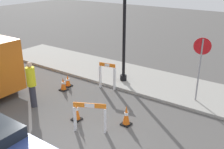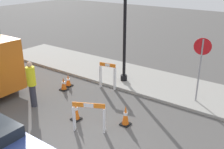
% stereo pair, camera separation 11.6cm
% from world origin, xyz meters
% --- Properties ---
extents(sidewalk_slab, '(18.00, 2.81, 0.11)m').
position_xyz_m(sidewalk_slab, '(0.00, 5.90, 0.05)').
color(sidewalk_slab, '#9E9B93').
rests_on(sidewalk_slab, ground_plane).
extents(streetlamp_post, '(0.44, 0.44, 4.97)m').
position_xyz_m(streetlamp_post, '(-1.36, 5.26, 3.31)').
color(streetlamp_post, black).
rests_on(streetlamp_post, sidewalk_slab).
extents(stop_sign, '(0.59, 0.13, 2.37)m').
position_xyz_m(stop_sign, '(1.87, 5.22, 1.69)').
color(stop_sign, gray).
rests_on(stop_sign, sidewalk_slab).
extents(barricade_0, '(0.72, 0.27, 1.12)m').
position_xyz_m(barricade_0, '(-1.57, 4.35, 0.59)').
color(barricade_0, white).
rests_on(barricade_0, ground_plane).
extents(barricade_1, '(0.95, 0.57, 0.96)m').
position_xyz_m(barricade_1, '(-0.15, 1.51, 0.54)').
color(barricade_1, white).
rests_on(barricade_1, ground_plane).
extents(traffic_cone_0, '(0.30, 0.30, 0.69)m').
position_xyz_m(traffic_cone_0, '(0.56, 2.45, 0.33)').
color(traffic_cone_0, black).
rests_on(traffic_cone_0, ground_plane).
extents(traffic_cone_1, '(0.30, 0.30, 0.71)m').
position_xyz_m(traffic_cone_1, '(-0.93, 1.76, 0.35)').
color(traffic_cone_1, black).
rests_on(traffic_cone_1, ground_plane).
extents(traffic_cone_2, '(0.30, 0.30, 0.51)m').
position_xyz_m(traffic_cone_2, '(-3.07, 3.57, 0.24)').
color(traffic_cone_2, black).
rests_on(traffic_cone_2, ground_plane).
extents(traffic_cone_3, '(0.30, 0.30, 0.56)m').
position_xyz_m(traffic_cone_3, '(-2.94, 3.17, 0.27)').
color(traffic_cone_3, black).
rests_on(traffic_cone_3, ground_plane).
extents(person_worker, '(0.44, 0.44, 1.70)m').
position_xyz_m(person_worker, '(-2.82, 1.56, 0.92)').
color(person_worker, '#33333D').
rests_on(person_worker, ground_plane).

